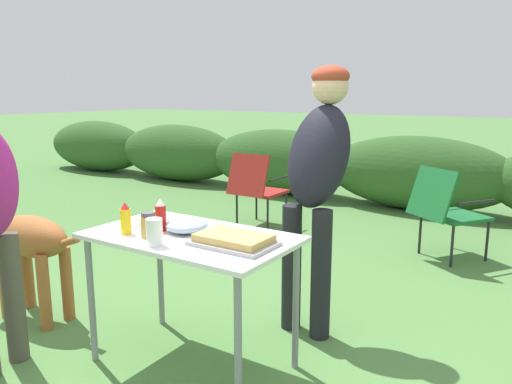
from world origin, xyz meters
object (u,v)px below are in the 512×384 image
plate_stack (151,220)px  ketchup_bottle (161,215)px  camp_chair_green_behind_table (256,186)px  standing_person_in_red_jacket (318,169)px  folding_table (191,249)px  camp_chair_near_hedge (446,208)px  spice_jar (148,225)px  paper_cup_stack (154,232)px  food_tray (234,240)px  mixing_bowl (187,225)px  dog (26,241)px  mustard_bottle (126,219)px

plate_stack → ketchup_bottle: 0.20m
camp_chair_green_behind_table → standing_person_in_red_jacket: bearing=-48.2°
folding_table → camp_chair_near_hedge: (0.75, 2.58, -0.20)m
ketchup_bottle → spice_jar: bearing=-74.1°
paper_cup_stack → camp_chair_green_behind_table: (-1.20, 2.79, -0.34)m
paper_cup_stack → camp_chair_green_behind_table: 3.05m
food_tray → spice_jar: bearing=-164.1°
plate_stack → paper_cup_stack: bearing=-43.4°
paper_cup_stack → standing_person_in_red_jacket: bearing=69.4°
spice_jar → camp_chair_green_behind_table: bearing=111.7°
paper_cup_stack → standing_person_in_red_jacket: 1.10m
plate_stack → mixing_bowl: (0.30, -0.04, 0.02)m
mixing_bowl → paper_cup_stack: paper_cup_stack is taller
standing_person_in_red_jacket → dog: bearing=-147.5°
food_tray → camp_chair_near_hedge: size_ratio=0.48×
standing_person_in_red_jacket → camp_chair_green_behind_table: bearing=135.7°
folding_table → paper_cup_stack: paper_cup_stack is taller
mixing_bowl → dog: (-1.25, -0.15, -0.25)m
standing_person_in_red_jacket → spice_jar: bearing=-114.4°
ketchup_bottle → camp_chair_near_hedge: (0.93, 2.61, -0.36)m
plate_stack → camp_chair_green_behind_table: 2.65m
food_tray → dog: size_ratio=0.42×
food_tray → spice_jar: size_ratio=3.01×
ketchup_bottle → spice_jar: 0.14m
paper_cup_stack → mixing_bowl: bearing=95.0°
mixing_bowl → camp_chair_near_hedge: (0.80, 2.55, -0.31)m
plate_stack → ketchup_bottle: (0.16, -0.09, 0.07)m
dog → camp_chair_near_hedge: (2.05, 2.70, -0.06)m
mustard_bottle → dog: mustard_bottle is taller
plate_stack → spice_jar: 0.30m
food_tray → mixing_bowl: bearing=170.6°
plate_stack → camp_chair_near_hedge: camp_chair_near_hedge is taller
folding_table → food_tray: size_ratio=2.74×
mustard_bottle → camp_chair_green_behind_table: (-0.93, 2.72, -0.35)m
folding_table → spice_jar: (-0.15, -0.15, 0.14)m
folding_table → camp_chair_green_behind_table: camp_chair_green_behind_table is taller
camp_chair_green_behind_table → food_tray: bearing=-59.3°
spice_jar → camp_chair_near_hedge: (0.89, 2.74, -0.34)m
dog → camp_chair_near_hedge: 3.39m
paper_cup_stack → mustard_bottle: bearing=165.8°
standing_person_in_red_jacket → camp_chair_green_behind_table: size_ratio=1.97×
paper_cup_stack → ketchup_bottle: 0.27m
food_tray → paper_cup_stack: (-0.32, -0.21, 0.04)m
paper_cup_stack → camp_chair_near_hedge: paper_cup_stack is taller
camp_chair_green_behind_table → folding_table: bearing=-64.3°
mustard_bottle → dog: size_ratio=0.18×
food_tray → plate_stack: 0.65m
folding_table → standing_person_in_red_jacket: bearing=65.6°
dog → camp_chair_green_behind_table: camp_chair_green_behind_table is taller
paper_cup_stack → camp_chair_near_hedge: bearing=74.7°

